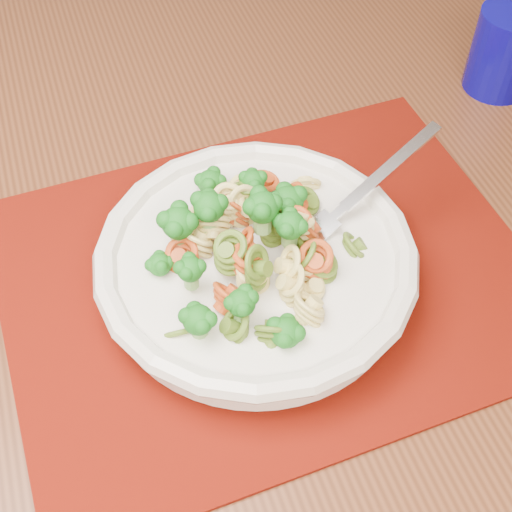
{
  "coord_description": "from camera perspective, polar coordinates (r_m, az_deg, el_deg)",
  "views": [
    {
      "loc": [
        0.05,
        0.17,
        1.25
      ],
      "look_at": [
        0.05,
        0.54,
        0.8
      ],
      "focal_mm": 50.0,
      "sensor_mm": 36.0,
      "label": 1
    }
  ],
  "objects": [
    {
      "name": "pasta_broccoli_heap",
      "position": [
        0.58,
        0.0,
        0.37
      ],
      "size": [
        0.23,
        0.23,
        0.06
      ],
      "primitive_type": null,
      "color": "#DBBD6C",
      "rests_on": "pasta_bowl"
    },
    {
      "name": "placemat",
      "position": [
        0.63,
        1.06,
        -1.62
      ],
      "size": [
        0.55,
        0.49,
        0.0
      ],
      "primitive_type": "cube",
      "rotation": [
        0.0,
        0.0,
        0.36
      ],
      "color": "#5B0F03",
      "rests_on": "dining_table"
    },
    {
      "name": "dining_table",
      "position": [
        0.75,
        -3.56,
        -1.4
      ],
      "size": [
        1.69,
        1.36,
        0.75
      ],
      "rotation": [
        0.0,
        0.0,
        0.33
      ],
      "color": "#572D18",
      "rests_on": "ground"
    },
    {
      "name": "tumbler",
      "position": [
        0.84,
        19.31,
        15.24
      ],
      "size": [
        0.07,
        0.07,
        0.09
      ],
      "primitive_type": "cylinder",
      "color": "#070564",
      "rests_on": "dining_table"
    },
    {
      "name": "fork",
      "position": [
        0.6,
        5.31,
        2.32
      ],
      "size": [
        0.16,
        0.13,
        0.08
      ],
      "primitive_type": null,
      "rotation": [
        0.0,
        -0.35,
        0.65
      ],
      "color": "silver",
      "rests_on": "pasta_bowl"
    },
    {
      "name": "pasta_bowl",
      "position": [
        0.59,
        -0.0,
        -0.58
      ],
      "size": [
        0.27,
        0.27,
        0.05
      ],
      "color": "beige",
      "rests_on": "placemat"
    }
  ]
}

